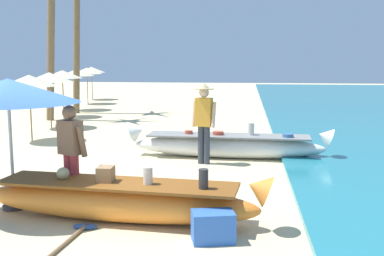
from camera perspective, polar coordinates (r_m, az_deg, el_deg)
The scene contains 14 objects.
ground_plane at distance 8.12m, azimuth -15.70°, elevation -8.67°, with size 80.00×80.00×0.00m, color beige.
boat_orange_foreground at distance 6.95m, azimuth -9.16°, elevation -8.64°, with size 4.53×1.13×0.86m.
boat_white_midground at distance 11.18m, azimuth 4.44°, elevation -2.12°, with size 4.93×0.96×0.84m.
person_vendor_hatted at distance 10.38m, azimuth 1.47°, elevation 1.29°, with size 0.58×0.44×1.83m.
person_tourist_customer at distance 7.45m, azimuth -14.66°, elevation -2.77°, with size 0.58×0.42×1.65m.
patio_umbrella_large at distance 7.65m, azimuth -21.68°, elevation 4.20°, with size 2.19×2.19×2.06m.
parasol_row_0 at distance 14.05m, azimuth -19.38°, elevation 5.51°, with size 1.60×1.60×1.91m.
parasol_row_1 at distance 16.57m, azimuth -17.13°, elevation 5.98°, with size 1.60×1.60×1.91m.
parasol_row_2 at distance 19.65m, azimuth -15.64°, elevation 6.37°, with size 1.60×1.60×1.91m.
parasol_row_3 at distance 22.23m, azimuth -13.93°, elevation 6.63°, with size 1.60×1.60×1.91m.
parasol_row_4 at distance 25.27m, azimuth -12.78°, elevation 6.86°, with size 1.60×1.60×1.91m.
parasol_row_5 at distance 27.98m, azimuth -12.23°, elevation 7.01°, with size 1.60×1.60×1.91m.
cooler_box at distance 6.15m, azimuth 2.60°, elevation -12.01°, with size 0.54×0.35×0.40m, color blue.
paddle at distance 6.42m, azimuth -14.68°, elevation -12.98°, with size 0.37×1.57×0.05m.
Camera 1 is at (3.03, -7.17, 2.34)m, focal length 43.41 mm.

